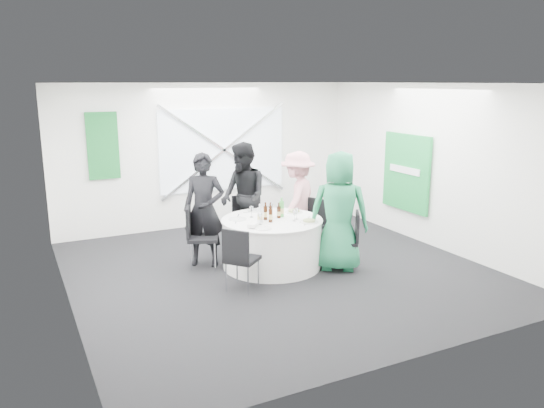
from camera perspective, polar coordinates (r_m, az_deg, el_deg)
name	(u,v)px	position (r m, az deg, el deg)	size (l,w,h in m)	color
floor	(278,270)	(8.20, 0.63, -7.11)	(6.00, 6.00, 0.00)	black
ceiling	(278,83)	(7.69, 0.68, 12.87)	(6.00, 6.00, 0.00)	white
wall_back	(208,155)	(10.55, -6.85, 5.22)	(6.00, 6.00, 0.00)	white
wall_front	(418,231)	(5.40, 15.39, -2.77)	(6.00, 6.00, 0.00)	white
wall_left	(61,200)	(7.00, -21.73, 0.36)	(6.00, 6.00, 0.00)	white
wall_right	(433,166)	(9.56, 16.91, 3.92)	(6.00, 6.00, 0.00)	white
window_panel	(223,150)	(10.60, -5.26, 5.84)	(2.60, 0.03, 1.60)	white
window_brace_a	(224,150)	(10.56, -5.18, 5.82)	(0.05, 0.05, 3.16)	silver
window_brace_b	(224,150)	(10.56, -5.18, 5.82)	(0.05, 0.05, 3.16)	silver
green_banner	(103,146)	(9.97, -17.73, 5.97)	(0.55, 0.04, 1.20)	#156927
green_sign	(406,173)	(9.99, 14.23, 3.30)	(0.05, 1.20, 1.40)	green
banquet_table	(272,243)	(8.24, 0.00, -4.20)	(1.56, 1.56, 0.76)	white
chair_back	(245,217)	(9.29, -2.96, -1.37)	(0.42, 0.43, 0.88)	black
chair_back_left	(197,232)	(8.20, -8.08, -2.98)	(0.59, 0.59, 0.98)	black
chair_back_right	(313,221)	(9.04, 4.48, -1.80)	(0.53, 0.52, 0.88)	black
chair_front_right	(349,236)	(8.17, 8.33, -3.43)	(0.57, 0.56, 0.90)	black
chair_front_left	(239,255)	(7.23, -3.52, -5.49)	(0.58, 0.58, 0.91)	black
person_man_back_left	(204,210)	(8.26, -7.31, -0.63)	(0.65, 0.42, 1.77)	black
person_man_back	(243,197)	(8.96, -3.10, 0.78)	(0.89, 0.49, 1.84)	black
person_woman_pink	(297,199)	(9.19, 2.75, 0.52)	(1.07, 0.50, 1.66)	pink
person_woman_green	(339,211)	(8.04, 7.23, -0.80)	(0.89, 0.58, 1.83)	#238354
plate_back	(255,210)	(8.66, -1.82, -0.69)	(0.25, 0.25, 0.01)	white
plate_back_left	(237,219)	(8.13, -3.74, -1.63)	(0.27, 0.27, 0.01)	white
plate_back_right	(294,211)	(8.56, 2.37, -0.81)	(0.28, 0.28, 0.04)	white
plate_front_right	(309,221)	(7.98, 4.00, -1.86)	(0.28, 0.28, 0.04)	white
plate_front_left	(263,228)	(7.62, -0.98, -2.62)	(0.25, 0.25, 0.01)	white
napkin	(253,225)	(7.67, -2.07, -2.27)	(0.18, 0.12, 0.05)	white
beer_bottle_a	(265,213)	(8.08, -0.71, -0.98)	(0.06, 0.06, 0.28)	#391A0A
beer_bottle_b	(271,212)	(8.19, -0.16, -0.87)	(0.06, 0.06, 0.25)	#391A0A
beer_bottle_c	(279,212)	(8.19, 0.73, -0.89)	(0.06, 0.06, 0.24)	#391A0A
beer_bottle_d	(271,215)	(7.94, -0.15, -1.23)	(0.06, 0.06, 0.27)	#391A0A
green_water_bottle	(282,209)	(8.25, 1.03, -0.57)	(0.08, 0.08, 0.31)	green
clear_water_bottle	(260,215)	(7.93, -1.30, -1.22)	(0.08, 0.08, 0.29)	silver
wine_glass_a	(271,206)	(8.43, -0.10, -0.25)	(0.07, 0.07, 0.17)	white
wine_glass_b	(294,213)	(8.01, 2.43, -0.98)	(0.07, 0.07, 0.17)	white
wine_glass_c	(251,209)	(8.23, -2.23, -0.58)	(0.07, 0.07, 0.17)	white
wine_glass_d	(297,211)	(8.12, 2.67, -0.79)	(0.07, 0.07, 0.17)	white
wine_glass_e	(260,216)	(7.80, -1.31, -1.35)	(0.07, 0.07, 0.17)	white
fork_a	(268,210)	(8.69, -0.44, -0.66)	(0.01, 0.15, 0.01)	silver
knife_a	(248,212)	(8.55, -2.64, -0.91)	(0.01, 0.15, 0.01)	silver
fork_b	(305,224)	(7.86, 3.58, -2.18)	(0.01, 0.15, 0.01)	silver
knife_b	(309,218)	(8.23, 3.97, -1.48)	(0.01, 0.15, 0.01)	silver
fork_c	(238,215)	(8.37, -3.64, -1.24)	(0.01, 0.15, 0.01)	silver
knife_c	(236,222)	(7.97, -3.91, -1.97)	(0.01, 0.15, 0.01)	silver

